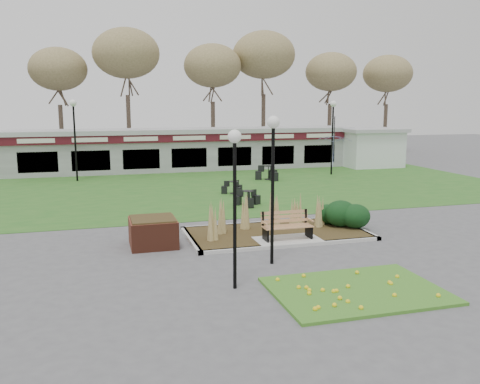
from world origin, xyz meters
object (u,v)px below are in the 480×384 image
object	(u,v)px
lamp_post_mid_right	(333,121)
brick_planter	(153,232)
lamp_post_near_left	(273,157)
bistro_set_a	(233,190)
bistro_set_d	(248,201)
patio_umbrella	(334,151)
lamp_post_far_left	(74,122)
service_hut	(371,147)
bistro_set_b	(269,175)
lamp_post_near_right	(235,174)
food_pavilion	(185,149)
park_bench	(287,225)

from	to	relation	value
lamp_post_mid_right	brick_planter	bearing A→B (deg)	-133.61
lamp_post_near_left	bistro_set_a	xyz separation A→B (m)	(1.95, 11.48, -2.90)
brick_planter	bistro_set_d	distance (m)	7.35
lamp_post_near_left	patio_umbrella	xyz separation A→B (m)	(9.27, 14.85, -1.38)
brick_planter	lamp_post_far_left	xyz separation A→B (m)	(-2.83, 15.48, 3.07)
service_hut	lamp_post_near_left	size ratio (longest dim) A/B	1.02
lamp_post_near_left	patio_umbrella	world-z (taller)	lamp_post_near_left
lamp_post_near_left	lamp_post_far_left	bearing A→B (deg)	108.03
bistro_set_b	lamp_post_mid_right	bearing A→B (deg)	12.44
brick_planter	lamp_post_far_left	size ratio (longest dim) A/B	0.31
lamp_post_far_left	bistro_set_d	distance (m)	13.08
brick_planter	lamp_post_near_right	size ratio (longest dim) A/B	0.37
food_pavilion	bistro_set_b	world-z (taller)	food_pavilion
park_bench	lamp_post_far_left	size ratio (longest dim) A/B	0.35
bistro_set_a	service_hut	bearing A→B (deg)	33.16
food_pavilion	lamp_post_near_right	xyz separation A→B (m)	(-2.84, -23.46, 1.46)
food_pavilion	park_bench	bearing A→B (deg)	-90.00
brick_planter	patio_umbrella	size ratio (longest dim) A/B	0.54
bistro_set_d	lamp_post_far_left	bearing A→B (deg)	127.70
bistro_set_d	lamp_post_mid_right	bearing A→B (deg)	45.35
brick_planter	bistro_set_a	size ratio (longest dim) A/B	1.25
food_pavilion	lamp_post_mid_right	distance (m)	10.37
lamp_post_near_right	bistro_set_b	world-z (taller)	lamp_post_near_right
lamp_post_far_left	bistro_set_a	bearing A→B (deg)	-40.84
lamp_post_far_left	brick_planter	bearing A→B (deg)	-79.63
brick_planter	bistro_set_d	bearing A→B (deg)	48.07
service_hut	bistro_set_b	world-z (taller)	service_hut
brick_planter	bistro_set_b	distance (m)	15.34
brick_planter	lamp_post_far_left	world-z (taller)	lamp_post_far_left
park_bench	bistro_set_b	distance (m)	14.15
park_bench	brick_planter	world-z (taller)	park_bench
lamp_post_near_right	bistro_set_b	bearing A→B (deg)	68.26
park_bench	brick_planter	xyz separation A→B (m)	(-4.40, 0.75, -0.11)
lamp_post_mid_right	bistro_set_a	distance (m)	10.17
lamp_post_near_right	lamp_post_mid_right	distance (m)	21.73
lamp_post_near_left	lamp_post_far_left	world-z (taller)	lamp_post_far_left
lamp_post_near_right	lamp_post_mid_right	bearing A→B (deg)	57.62
bistro_set_a	lamp_post_mid_right	bearing A→B (deg)	32.77
bistro_set_d	service_hut	bearing A→B (deg)	41.60
lamp_post_far_left	bistro_set_b	distance (m)	12.04
brick_planter	lamp_post_near_right	bearing A→B (deg)	-70.93
food_pavilion	patio_umbrella	bearing A→B (deg)	-41.04
bistro_set_d	patio_umbrella	distance (m)	10.06
service_hut	lamp_post_mid_right	size ratio (longest dim) A/B	0.92
bistro_set_a	patio_umbrella	xyz separation A→B (m)	(7.31, 3.37, 1.52)
service_hut	patio_umbrella	xyz separation A→B (m)	(-5.50, -5.00, 0.30)
food_pavilion	service_hut	bearing A→B (deg)	-8.27
park_bench	lamp_post_near_right	size ratio (longest dim) A/B	0.42
lamp_post_near_right	bistro_set_d	size ratio (longest dim) A/B	3.12
food_pavilion	patio_umbrella	distance (m)	10.61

